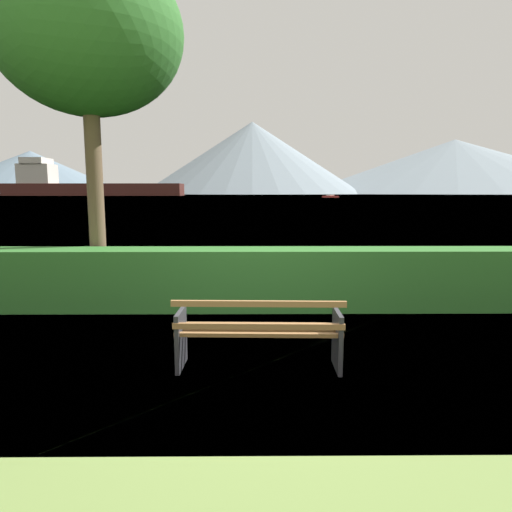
# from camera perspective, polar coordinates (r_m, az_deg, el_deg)

# --- Properties ---
(ground_plane) EXTENTS (1400.00, 1400.00, 0.00)m
(ground_plane) POSITION_cam_1_polar(r_m,az_deg,el_deg) (5.34, 0.36, -14.01)
(ground_plane) COLOR olive
(water_surface) EXTENTS (620.00, 620.00, 0.00)m
(water_surface) POSITION_cam_1_polar(r_m,az_deg,el_deg) (313.18, -0.46, 7.79)
(water_surface) COLOR #7A99A8
(water_surface) RESTS_ON ground_plane
(park_bench) EXTENTS (1.90, 0.63, 0.87)m
(park_bench) POSITION_cam_1_polar(r_m,az_deg,el_deg) (5.14, 0.36, -9.81)
(park_bench) COLOR olive
(park_bench) RESTS_ON ground_plane
(hedge_row) EXTENTS (10.68, 0.77, 1.05)m
(hedge_row) POSITION_cam_1_polar(r_m,az_deg,el_deg) (7.75, 0.08, -2.94)
(hedge_row) COLOR #2D6B28
(hedge_row) RESTS_ON ground_plane
(tree_near_bench) EXTENTS (3.32, 3.32, 6.18)m
(tree_near_bench) POSITION_cam_1_polar(r_m,az_deg,el_deg) (9.09, -20.79, 25.05)
(tree_near_bench) COLOR brown
(tree_near_bench) RESTS_ON ground_plane
(cargo_ship_large) EXTENTS (106.41, 18.39, 22.34)m
(cargo_ship_large) POSITION_cam_1_polar(r_m,az_deg,el_deg) (290.80, -21.57, 8.43)
(cargo_ship_large) COLOR #471E19
(cargo_ship_large) RESTS_ON water_surface
(fishing_boat_near) EXTENTS (5.21, 9.27, 1.13)m
(fishing_boat_near) POSITION_cam_1_polar(r_m,az_deg,el_deg) (175.72, 9.50, 7.53)
(fishing_boat_near) COLOR #B2332D
(fishing_boat_near) RESTS_ON water_surface
(distant_hills) EXTENTS (896.06, 409.27, 84.87)m
(distant_hills) POSITION_cam_1_polar(r_m,az_deg,el_deg) (597.50, 9.49, 11.35)
(distant_hills) COLOR slate
(distant_hills) RESTS_ON ground_plane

